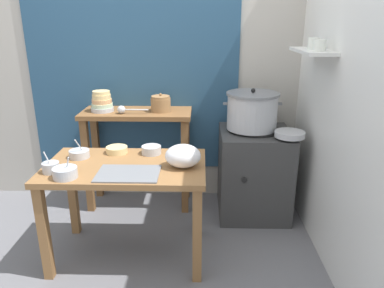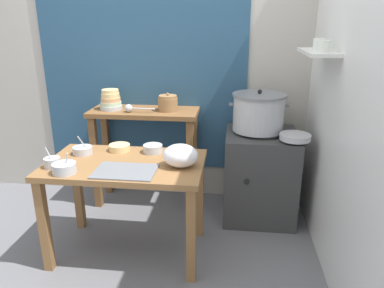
{
  "view_description": "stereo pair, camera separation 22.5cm",
  "coord_description": "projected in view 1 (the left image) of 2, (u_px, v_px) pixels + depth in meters",
  "views": [
    {
      "loc": [
        0.47,
        -2.29,
        1.67
      ],
      "look_at": [
        0.4,
        0.19,
        0.82
      ],
      "focal_mm": 34.25,
      "sensor_mm": 36.0,
      "label": 1
    },
    {
      "loc": [
        0.69,
        -2.27,
        1.67
      ],
      "look_at": [
        0.4,
        0.19,
        0.82
      ],
      "focal_mm": 34.25,
      "sensor_mm": 36.0,
      "label": 2
    }
  ],
  "objects": [
    {
      "name": "prep_bowl_4",
      "position": [
        51.0,
        167.0,
        2.37
      ],
      "size": [
        0.11,
        0.11,
        0.15
      ],
      "color": "#B7BABF",
      "rests_on": "prep_table"
    },
    {
      "name": "back_shelf_table",
      "position": [
        138.0,
        135.0,
        3.28
      ],
      "size": [
        0.96,
        0.4,
        0.9
      ],
      "color": "brown",
      "rests_on": "ground"
    },
    {
      "name": "prep_bowl_0",
      "position": [
        79.0,
        153.0,
        2.63
      ],
      "size": [
        0.14,
        0.14,
        0.15
      ],
      "color": "#B7BABF",
      "rests_on": "prep_table"
    },
    {
      "name": "wall_right",
      "position": [
        341.0,
        77.0,
        2.45
      ],
      "size": [
        0.3,
        3.2,
        2.6
      ],
      "color": "white",
      "rests_on": "ground"
    },
    {
      "name": "plastic_bag",
      "position": [
        183.0,
        156.0,
        2.44
      ],
      "size": [
        0.24,
        0.2,
        0.16
      ],
      "primitive_type": "ellipsoid",
      "color": "white",
      "rests_on": "prep_table"
    },
    {
      "name": "steamer_pot",
      "position": [
        252.0,
        111.0,
        3.07
      ],
      "size": [
        0.49,
        0.44,
        0.35
      ],
      "color": "#B7BABF",
      "rests_on": "stove_block"
    },
    {
      "name": "wide_pan",
      "position": [
        290.0,
        134.0,
        2.9
      ],
      "size": [
        0.24,
        0.24,
        0.04
      ],
      "primitive_type": "cylinder",
      "color": "#B7BABF",
      "rests_on": "stove_block"
    },
    {
      "name": "wall_back",
      "position": [
        160.0,
        61.0,
        3.32
      ],
      "size": [
        4.4,
        0.12,
        2.6
      ],
      "color": "#B2ADA3",
      "rests_on": "ground"
    },
    {
      "name": "prep_bowl_2",
      "position": [
        151.0,
        150.0,
        2.7
      ],
      "size": [
        0.14,
        0.14,
        0.06
      ],
      "color": "#B7BABF",
      "rests_on": "prep_table"
    },
    {
      "name": "ladle",
      "position": [
        123.0,
        110.0,
        3.11
      ],
      "size": [
        0.27,
        0.07,
        0.07
      ],
      "color": "#B7BABF",
      "rests_on": "back_shelf_table"
    },
    {
      "name": "prep_bowl_3",
      "position": [
        65.0,
        172.0,
        2.29
      ],
      "size": [
        0.15,
        0.15,
        0.14
      ],
      "color": "#B7BABF",
      "rests_on": "prep_table"
    },
    {
      "name": "bowl_stack_enamel",
      "position": [
        102.0,
        102.0,
        3.18
      ],
      "size": [
        0.19,
        0.19,
        0.18
      ],
      "color": "#B7BABF",
      "rests_on": "back_shelf_table"
    },
    {
      "name": "prep_bowl_1",
      "position": [
        117.0,
        149.0,
        2.72
      ],
      "size": [
        0.16,
        0.16,
        0.05
      ],
      "color": "#E5C684",
      "rests_on": "prep_table"
    },
    {
      "name": "clay_pot",
      "position": [
        161.0,
        104.0,
        3.18
      ],
      "size": [
        0.17,
        0.17,
        0.16
      ],
      "color": "olive",
      "rests_on": "back_shelf_table"
    },
    {
      "name": "prep_table",
      "position": [
        126.0,
        179.0,
        2.55
      ],
      "size": [
        1.1,
        0.66,
        0.72
      ],
      "color": "olive",
      "rests_on": "ground"
    },
    {
      "name": "serving_tray",
      "position": [
        128.0,
        174.0,
        2.35
      ],
      "size": [
        0.4,
        0.28,
        0.01
      ],
      "primitive_type": "cube",
      "color": "slate",
      "rests_on": "prep_table"
    },
    {
      "name": "stove_block",
      "position": [
        254.0,
        172.0,
        3.23
      ],
      "size": [
        0.6,
        0.61,
        0.78
      ],
      "color": "#383838",
      "rests_on": "ground"
    },
    {
      "name": "ground_plane",
      "position": [
        137.0,
        256.0,
        2.71
      ],
      "size": [
        9.0,
        9.0,
        0.0
      ],
      "primitive_type": "plane",
      "color": "slate"
    }
  ]
}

